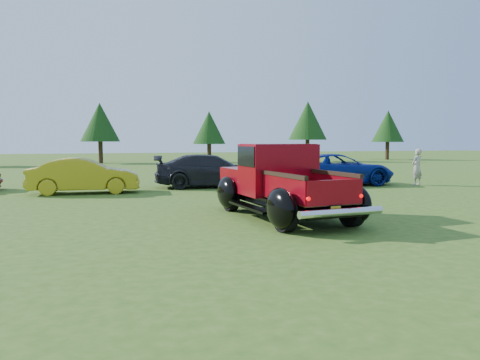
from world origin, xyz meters
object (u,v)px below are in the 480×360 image
(tree_east, at_px, (308,121))
(spectator, at_px, (417,167))
(show_car_yellow, at_px, (84,176))
(show_car_blue, at_px, (337,169))
(pickup_truck, at_px, (278,182))
(show_car_grey, at_px, (211,171))
(tree_mid_left, at_px, (100,122))
(tree_mid_right, at_px, (209,128))
(tree_far_east, at_px, (388,126))

(tree_east, relative_size, spectator, 3.42)
(show_car_yellow, xyz_separation_m, spectator, (13.76, -0.82, 0.14))
(show_car_blue, bearing_deg, pickup_truck, 146.22)
(tree_east, bearing_deg, show_car_grey, -123.93)
(tree_mid_left, bearing_deg, spectator, -60.30)
(tree_mid_right, xyz_separation_m, pickup_truck, (-4.46, -28.18, -2.08))
(tree_mid_left, relative_size, pickup_truck, 0.96)
(show_car_grey, height_order, spectator, spectator)
(tree_mid_right, bearing_deg, spectator, -79.15)
(pickup_truck, bearing_deg, show_car_grey, 84.43)
(tree_mid_left, relative_size, tree_far_east, 1.04)
(tree_mid_left, relative_size, show_car_grey, 1.06)
(show_car_yellow, distance_m, spectator, 13.79)
(show_car_grey, distance_m, spectator, 8.93)
(spectator, bearing_deg, show_car_grey, -30.72)
(tree_mid_right, xyz_separation_m, tree_east, (9.00, -0.50, 0.68))
(tree_mid_right, distance_m, show_car_grey, 21.18)
(tree_east, distance_m, tree_far_east, 9.06)
(tree_mid_right, bearing_deg, show_car_blue, -87.30)
(tree_mid_left, height_order, tree_far_east, tree_mid_left)
(show_car_yellow, height_order, show_car_blue, show_car_blue)
(pickup_truck, bearing_deg, tree_mid_left, 92.96)
(spectator, bearing_deg, tree_east, -122.10)
(pickup_truck, distance_m, show_car_grey, 7.61)
(tree_far_east, height_order, show_car_yellow, tree_far_east)
(tree_far_east, bearing_deg, show_car_yellow, -141.43)
(show_car_yellow, bearing_deg, tree_mid_left, 0.81)
(tree_east, bearing_deg, pickup_truck, -115.93)
(pickup_truck, xyz_separation_m, show_car_grey, (-0.04, 7.61, -0.21))
(pickup_truck, xyz_separation_m, spectator, (8.72, 5.92, -0.10))
(spectator, bearing_deg, show_car_yellow, -23.25)
(tree_east, xyz_separation_m, show_car_blue, (-8.00, -20.66, -2.97))
(show_car_yellow, bearing_deg, tree_east, -39.39)
(tree_far_east, relative_size, show_car_grey, 1.02)
(tree_mid_right, xyz_separation_m, spectator, (4.26, -22.25, -2.18))
(show_car_yellow, xyz_separation_m, show_car_grey, (5.00, 0.86, 0.03))
(show_car_yellow, bearing_deg, spectator, -91.34)
(show_car_grey, relative_size, spectator, 2.97)
(tree_mid_right, height_order, spectator, tree_mid_right)
(tree_east, height_order, show_car_grey, tree_east)
(tree_far_east, xyz_separation_m, spectator, (-13.74, -22.75, -2.46))
(tree_east, distance_m, show_car_yellow, 28.10)
(tree_east, xyz_separation_m, pickup_truck, (-13.46, -27.68, -2.77))
(tree_mid_left, distance_m, pickup_truck, 29.63)
(show_car_grey, height_order, show_car_blue, same)
(tree_mid_left, bearing_deg, tree_mid_right, -6.34)
(tree_east, bearing_deg, spectator, -102.28)
(tree_far_east, relative_size, show_car_blue, 0.98)
(tree_mid_left, bearing_deg, tree_east, -4.76)
(show_car_blue, bearing_deg, tree_mid_left, 28.38)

